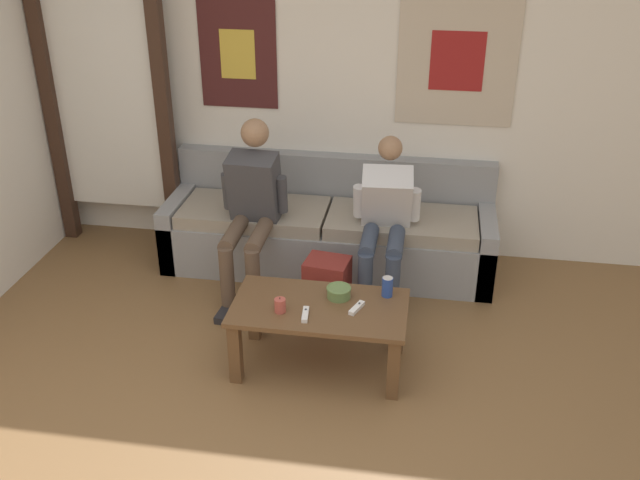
# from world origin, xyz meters

# --- Properties ---
(wall_back) EXTENTS (10.00, 0.07, 2.55)m
(wall_back) POSITION_xyz_m (0.00, 2.74, 1.28)
(wall_back) COLOR white
(wall_back) RESTS_ON ground_plane
(door_frame) EXTENTS (1.00, 0.10, 2.15)m
(door_frame) POSITION_xyz_m (-1.67, 2.52, 1.20)
(door_frame) COLOR #382319
(door_frame) RESTS_ON ground_plane
(couch) EXTENTS (2.43, 0.73, 0.78)m
(couch) POSITION_xyz_m (0.05, 2.38, 0.27)
(couch) COLOR gray
(couch) RESTS_ON ground_plane
(coffee_table) EXTENTS (1.03, 0.56, 0.43)m
(coffee_table) POSITION_xyz_m (0.19, 1.10, 0.35)
(coffee_table) COLOR brown
(coffee_table) RESTS_ON ground_plane
(person_seated_adult) EXTENTS (0.47, 0.85, 1.19)m
(person_seated_adult) POSITION_xyz_m (-0.44, 1.98, 0.64)
(person_seated_adult) COLOR brown
(person_seated_adult) RESTS_ON ground_plane
(person_seated_teen) EXTENTS (0.47, 0.88, 1.08)m
(person_seated_teen) POSITION_xyz_m (0.49, 2.02, 0.59)
(person_seated_teen) COLOR #384256
(person_seated_teen) RESTS_ON ground_plane
(backpack) EXTENTS (0.31, 0.29, 0.41)m
(backpack) POSITION_xyz_m (0.14, 1.67, 0.20)
(backpack) COLOR maroon
(backpack) RESTS_ON ground_plane
(ceramic_bowl) EXTENTS (0.15, 0.15, 0.07)m
(ceramic_bowl) POSITION_xyz_m (0.28, 1.21, 0.47)
(ceramic_bowl) COLOR #607F47
(ceramic_bowl) RESTS_ON coffee_table
(pillar_candle) EXTENTS (0.07, 0.07, 0.10)m
(pillar_candle) POSITION_xyz_m (-0.03, 1.00, 0.47)
(pillar_candle) COLOR #B24C42
(pillar_candle) RESTS_ON coffee_table
(drink_can_blue) EXTENTS (0.07, 0.07, 0.12)m
(drink_can_blue) POSITION_xyz_m (0.57, 1.28, 0.49)
(drink_can_blue) COLOR #28479E
(drink_can_blue) RESTS_ON coffee_table
(game_controller_near_left) EXTENTS (0.05, 0.15, 0.03)m
(game_controller_near_left) POSITION_xyz_m (0.12, 0.98, 0.44)
(game_controller_near_left) COLOR white
(game_controller_near_left) RESTS_ON coffee_table
(game_controller_near_right) EXTENTS (0.08, 0.15, 0.03)m
(game_controller_near_right) POSITION_xyz_m (0.41, 1.09, 0.44)
(game_controller_near_right) COLOR white
(game_controller_near_right) RESTS_ON coffee_table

